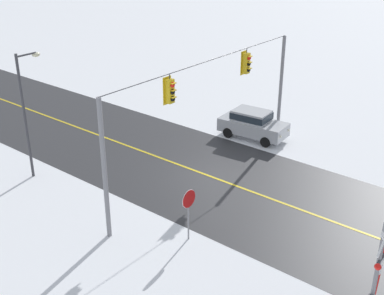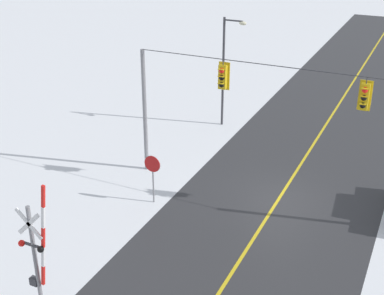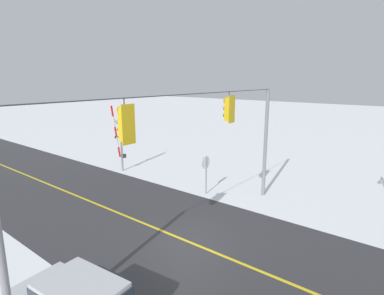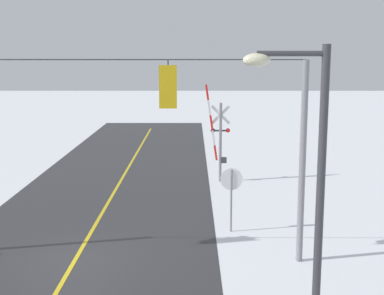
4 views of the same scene
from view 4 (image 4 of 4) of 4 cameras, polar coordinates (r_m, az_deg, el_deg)
name	(u,v)px [view 4 (image 4 of 4)]	position (r m, az deg, el deg)	size (l,w,h in m)	color
ground_plane	(75,260)	(17.25, -12.52, -11.82)	(160.00, 160.00, 0.00)	white
signal_span	(69,131)	(16.22, -13.15, 1.71)	(14.20, 0.47, 6.22)	gray
stop_sign	(231,185)	(19.04, 4.27, -4.11)	(0.80, 0.09, 2.35)	gray
railroad_crossing	(219,136)	(26.50, 2.94, 1.21)	(1.27, 0.31, 4.91)	gray
streetlamp_near	(307,202)	(9.00, 12.33, -5.82)	(1.39, 0.28, 6.50)	#38383D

